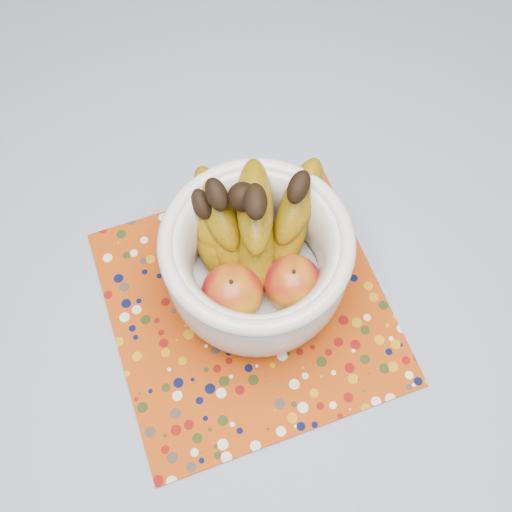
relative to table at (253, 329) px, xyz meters
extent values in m
plane|color=#2D2826|center=(0.00, 0.00, -0.67)|extent=(4.00, 4.00, 0.00)
cube|color=brown|center=(0.00, 0.00, 0.06)|extent=(1.20, 1.20, 0.04)
cylinder|color=brown|center=(0.53, 0.53, -0.32)|extent=(0.06, 0.06, 0.71)
cube|color=slate|center=(0.00, 0.00, 0.08)|extent=(1.32, 1.32, 0.01)
cube|color=#9B3608|center=(-0.01, 0.00, 0.09)|extent=(0.43, 0.43, 0.00)
cylinder|color=silver|center=(0.01, 0.03, 0.10)|extent=(0.12, 0.12, 0.01)
cylinder|color=silver|center=(0.01, 0.03, 0.11)|extent=(0.17, 0.17, 0.01)
torus|color=silver|center=(0.01, 0.03, 0.22)|extent=(0.23, 0.23, 0.02)
ellipsoid|color=maroon|center=(-0.03, 0.00, 0.15)|extent=(0.08, 0.08, 0.07)
ellipsoid|color=maroon|center=(0.05, 0.00, 0.15)|extent=(0.07, 0.07, 0.07)
sphere|color=black|center=(0.00, 0.08, 0.24)|extent=(0.04, 0.04, 0.04)
camera|label=1|loc=(-0.03, -0.28, 0.84)|focal=42.00mm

